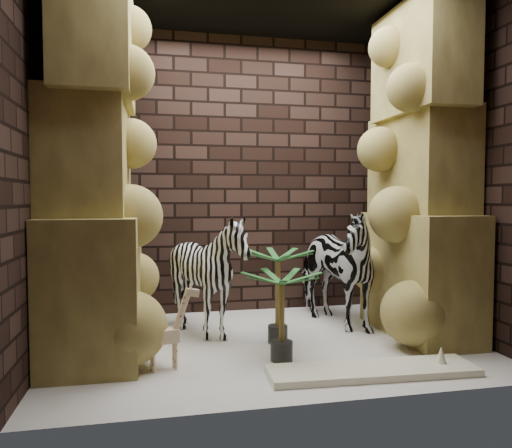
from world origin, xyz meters
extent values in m
plane|color=white|center=(0.00, 0.00, 0.00)|extent=(3.50, 3.50, 0.00)
plane|color=black|center=(0.00, 1.25, 1.50)|extent=(3.50, 0.00, 3.50)
plane|color=black|center=(0.00, -1.25, 1.50)|extent=(3.50, 0.00, 3.50)
plane|color=black|center=(-1.75, 0.00, 1.50)|extent=(0.00, 3.00, 3.00)
plane|color=black|center=(1.75, 0.00, 1.50)|extent=(0.00, 3.00, 3.00)
imported|color=white|center=(0.74, 0.46, 0.66)|extent=(0.87, 1.24, 1.33)
imported|color=white|center=(-0.48, 0.29, 0.50)|extent=(1.18, 1.32, 1.00)
cube|color=white|center=(0.56, -0.86, 0.03)|extent=(1.50, 0.44, 0.05)
camera|label=1|loc=(-0.94, -3.96, 1.24)|focal=33.77mm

